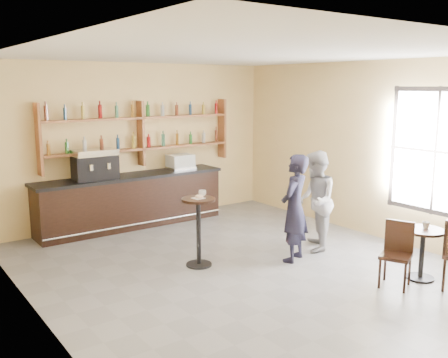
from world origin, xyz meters
TOP-DOWN VIEW (x-y plane):
  - floor at (0.00, 0.00)m, footprint 7.00×7.00m
  - ceiling at (0.00, 0.00)m, footprint 7.00×7.00m
  - wall_back at (0.00, 3.50)m, footprint 7.00×0.00m
  - wall_left at (-3.00, 0.00)m, footprint 0.00×7.00m
  - wall_right at (3.00, 0.00)m, footprint 0.00×7.00m
  - window_pane at (2.99, -1.20)m, footprint 0.00×2.00m
  - window_frame at (2.99, -1.20)m, footprint 0.04×1.70m
  - shelf_unit at (0.00, 3.37)m, footprint 4.00×0.26m
  - liquor_bottles at (0.00, 3.37)m, footprint 3.68×0.10m
  - bar_counter at (-0.36, 3.15)m, footprint 3.81×0.74m
  - espresso_machine at (-1.08, 3.15)m, footprint 0.82×0.57m
  - pastry_case at (0.77, 3.15)m, footprint 0.58×0.50m
  - pedestal_table at (-0.49, 0.51)m, footprint 0.66×0.66m
  - napkin at (-0.49, 0.51)m, footprint 0.18×0.18m
  - donut at (-0.48, 0.50)m, footprint 0.16×0.16m
  - cup_pedestal at (-0.35, 0.61)m, footprint 0.15×0.15m
  - man_main at (0.87, -0.16)m, footprint 0.74×0.64m
  - cafe_table at (1.82, -1.82)m, footprint 0.62×0.62m
  - cup_cafe at (1.87, -1.82)m, footprint 0.12×0.12m
  - chair_west at (1.27, -1.77)m, footprint 0.52×0.52m
  - patron_second at (1.52, 0.02)m, footprint 1.03×1.04m

SIDE VIEW (x-z plane):
  - floor at x=0.00m, z-range 0.00..0.00m
  - cafe_table at x=1.82m, z-range 0.00..0.75m
  - chair_west at x=1.27m, z-range 0.00..0.91m
  - bar_counter at x=-0.36m, z-range 0.00..1.03m
  - pedestal_table at x=-0.49m, z-range 0.00..1.07m
  - cup_cafe at x=1.87m, z-range 0.75..0.84m
  - patron_second at x=1.52m, z-range 0.00..1.69m
  - man_main at x=0.87m, z-range 0.00..1.71m
  - napkin at x=-0.49m, z-range 1.07..1.08m
  - donut at x=-0.48m, z-range 1.08..1.12m
  - cup_pedestal at x=-0.35m, z-range 1.07..1.16m
  - pastry_case at x=0.77m, z-range 1.03..1.34m
  - espresso_machine at x=-1.08m, z-range 1.03..1.59m
  - wall_back at x=0.00m, z-range -1.90..5.10m
  - wall_left at x=-3.00m, z-range -1.90..5.10m
  - wall_right at x=3.00m, z-range -1.90..5.10m
  - window_frame at x=2.99m, z-range 0.65..2.75m
  - window_pane at x=2.99m, z-range 0.70..2.70m
  - shelf_unit at x=0.00m, z-range 1.11..2.51m
  - liquor_bottles at x=0.00m, z-range 1.48..2.48m
  - ceiling at x=0.00m, z-range 3.20..3.20m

